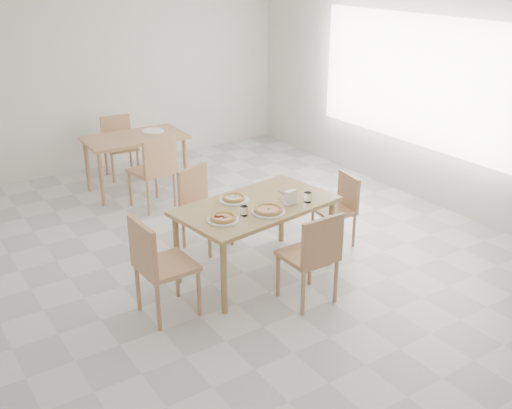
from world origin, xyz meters
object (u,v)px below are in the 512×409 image
plate_empty (152,131)px  chair_back_s (155,167)px  plate_mushroom (234,200)px  chair_back_n (119,142)px  pizza_margherita (268,210)px  tumbler_b (308,197)px  chair_south (314,252)px  plate_margherita (268,212)px  pizza_pepperoni (223,218)px  plate_pepperoni (223,220)px  main_table (256,212)px  second_table (135,144)px  pizza_mushroom (234,198)px  chair_west (157,262)px  chair_east (340,204)px  tumbler_a (244,211)px  chair_north (201,201)px  napkin_holder (290,198)px

plate_empty → chair_back_s: bearing=-113.6°
plate_mushroom → chair_back_n: size_ratio=0.34×
pizza_margherita → tumbler_b: size_ratio=3.19×
chair_south → tumbler_b: chair_south is taller
chair_south → plate_margherita: bearing=-74.7°
pizza_pepperoni → chair_back_n: size_ratio=0.28×
plate_pepperoni → tumbler_b: 0.91m
main_table → tumbler_b: bearing=-35.9°
main_table → second_table: bearing=83.5°
second_table → pizza_mushroom: bearing=-89.4°
chair_south → plate_margherita: chair_south is taller
chair_west → plate_empty: size_ratio=3.13×
chair_east → plate_empty: chair_east is taller
main_table → chair_east: bearing=-3.9°
chair_east → chair_back_s: 2.36m
chair_back_n → plate_empty: chair_back_n is taller
plate_mushroom → chair_back_n: chair_back_n is taller
pizza_pepperoni → main_table: bearing=19.5°
plate_mushroom → plate_pepperoni: (-0.33, -0.35, 0.00)m
chair_west → chair_back_s: bearing=-26.5°
plate_margherita → tumbler_a: (-0.22, 0.07, 0.04)m
main_table → pizza_pepperoni: pizza_pepperoni is taller
chair_north → plate_margherita: 1.13m
plate_mushroom → chair_back_s: bearing=89.3°
tumbler_a → tumbler_b: (0.68, -0.07, 0.00)m
chair_south → chair_back_s: size_ratio=0.96×
pizza_mushroom → plate_pepperoni: bearing=-133.4°
chair_east → plate_pepperoni: bearing=-72.3°
pizza_margherita → second_table: 3.04m
chair_west → plate_pepperoni: bearing=-91.4°
plate_mushroom → second_table: bearing=88.2°
chair_back_n → tumbler_a: bearing=-87.3°
chair_north → napkin_holder: 1.17m
pizza_pepperoni → tumbler_a: size_ratio=2.70×
plate_mushroom → chair_east: bearing=-4.8°
second_table → plate_empty: bearing=17.4°
chair_west → chair_back_s: size_ratio=1.00×
chair_east → chair_west: bearing=-74.6°
plate_pepperoni → pizza_pepperoni: 0.02m
plate_empty → chair_west: bearing=-114.3°
chair_east → plate_pepperoni: chair_east is taller
chair_west → chair_back_n: chair_west is taller
chair_east → chair_back_n: bearing=-151.9°
plate_margherita → second_table: plate_margherita is taller
plate_mushroom → tumbler_a: tumbler_a is taller
pizza_margherita → chair_back_s: (-0.09, 2.31, -0.24)m
pizza_mushroom → tumbler_b: tumbler_b is taller
plate_mushroom → pizza_margherita: size_ratio=0.92×
second_table → tumbler_b: bearing=-78.3°
napkin_holder → plate_empty: napkin_holder is taller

